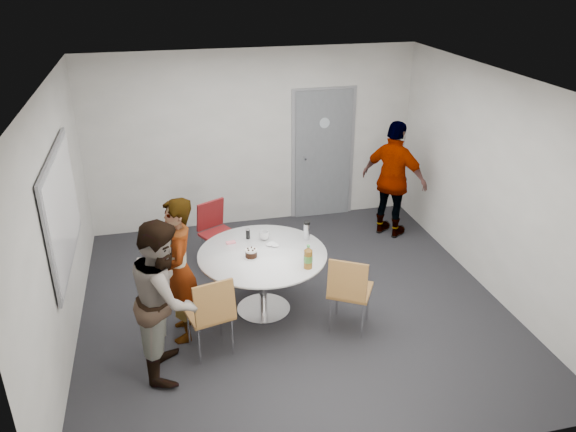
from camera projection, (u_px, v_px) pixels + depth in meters
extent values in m
plane|color=black|center=(293.00, 304.00, 6.87)|extent=(5.00, 5.00, 0.00)
plane|color=silver|center=(294.00, 82.00, 5.73)|extent=(5.00, 5.00, 0.00)
plane|color=#B5B3AC|center=(254.00, 139.00, 8.50)|extent=(5.00, 0.00, 5.00)
plane|color=#B5B3AC|center=(58.00, 226.00, 5.77)|extent=(0.00, 5.00, 5.00)
plane|color=#B5B3AC|center=(492.00, 184.00, 6.82)|extent=(0.00, 5.00, 5.00)
plane|color=#B5B3AC|center=(375.00, 337.00, 4.09)|extent=(5.00, 0.00, 5.00)
cube|color=slate|center=(323.00, 155.00, 8.84)|extent=(0.90, 0.05, 2.05)
cube|color=gray|center=(323.00, 154.00, 8.87)|extent=(1.02, 0.04, 2.12)
cylinder|color=#B2BFC6|center=(325.00, 123.00, 8.60)|extent=(0.16, 0.01, 0.16)
cylinder|color=silver|center=(304.00, 158.00, 8.73)|extent=(0.04, 0.14, 0.04)
cube|color=gray|center=(62.00, 209.00, 5.91)|extent=(0.03, 1.90, 1.25)
cube|color=white|center=(64.00, 209.00, 5.92)|extent=(0.01, 1.78, 1.13)
cylinder|color=white|center=(262.00, 254.00, 6.45)|extent=(1.49, 1.49, 0.03)
cylinder|color=silver|center=(263.00, 282.00, 6.61)|extent=(0.09, 0.09, 0.73)
cylinder|color=silver|center=(264.00, 309.00, 6.76)|extent=(0.64, 0.64, 0.02)
cylinder|color=white|center=(251.00, 257.00, 6.35)|extent=(0.18, 0.18, 0.01)
cylinder|color=black|center=(251.00, 254.00, 6.33)|extent=(0.13, 0.13, 0.07)
cylinder|color=white|center=(251.00, 250.00, 6.31)|extent=(0.14, 0.14, 0.02)
cylinder|color=brown|center=(308.00, 259.00, 6.09)|extent=(0.09, 0.09, 0.21)
cylinder|color=#498736|center=(308.00, 259.00, 6.08)|extent=(0.10, 0.10, 0.08)
cone|color=brown|center=(308.00, 249.00, 6.03)|extent=(0.09, 0.09, 0.04)
cylinder|color=#4CAA4F|center=(308.00, 246.00, 6.02)|extent=(0.04, 0.04, 0.02)
imported|color=white|center=(264.00, 236.00, 6.73)|extent=(0.18, 0.18, 0.10)
cylinder|color=black|center=(248.00, 234.00, 6.75)|extent=(0.05, 0.05, 0.12)
cylinder|color=silver|center=(307.00, 232.00, 6.71)|extent=(0.08, 0.08, 0.20)
cylinder|color=black|center=(307.00, 223.00, 6.67)|extent=(0.08, 0.08, 0.03)
cube|color=pink|center=(231.00, 242.00, 6.66)|extent=(0.12, 0.07, 0.02)
ellipsoid|color=white|center=(272.00, 245.00, 6.59)|extent=(0.17, 0.17, 0.03)
cube|color=brown|center=(209.00, 312.00, 5.88)|extent=(0.54, 0.54, 0.04)
cube|color=brown|center=(215.00, 303.00, 5.60)|extent=(0.44, 0.19, 0.43)
cylinder|color=silver|center=(220.00, 318.00, 6.20)|extent=(0.02, 0.02, 0.48)
cylinder|color=silver|center=(188.00, 327.00, 6.05)|extent=(0.02, 0.02, 0.48)
cylinder|color=silver|center=(232.00, 336.00, 5.91)|extent=(0.02, 0.02, 0.48)
cylinder|color=silver|center=(199.00, 346.00, 5.76)|extent=(0.02, 0.02, 0.48)
cube|color=brown|center=(350.00, 290.00, 6.27)|extent=(0.62, 0.62, 0.04)
cube|color=brown|center=(347.00, 281.00, 5.98)|extent=(0.42, 0.30, 0.43)
cylinder|color=silver|center=(368.00, 302.00, 6.48)|extent=(0.02, 0.02, 0.48)
cylinder|color=silver|center=(337.00, 297.00, 6.58)|extent=(0.02, 0.02, 0.48)
cylinder|color=silver|center=(362.00, 320.00, 6.16)|extent=(0.02, 0.02, 0.48)
cylinder|color=silver|center=(330.00, 314.00, 6.26)|extent=(0.02, 0.02, 0.48)
cube|color=maroon|center=(220.00, 235.00, 7.55)|extent=(0.58, 0.58, 0.04)
cube|color=maroon|center=(210.00, 215.00, 7.59)|extent=(0.41, 0.27, 0.41)
cylinder|color=silver|center=(217.00, 259.00, 7.42)|extent=(0.02, 0.02, 0.46)
cylinder|color=silver|center=(238.00, 251.00, 7.63)|extent=(0.02, 0.02, 0.46)
cylinder|color=silver|center=(203.00, 250.00, 7.66)|extent=(0.02, 0.02, 0.46)
cylinder|color=silver|center=(224.00, 242.00, 7.87)|extent=(0.02, 0.02, 0.46)
imported|color=#A5C6EA|center=(179.00, 270.00, 5.99)|extent=(0.39, 0.60, 1.65)
imported|color=white|center=(165.00, 298.00, 5.49)|extent=(0.71, 0.87, 1.66)
imported|color=black|center=(394.00, 180.00, 8.24)|extent=(0.99, 1.07, 1.77)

